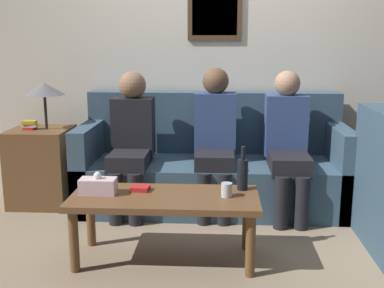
{
  "coord_description": "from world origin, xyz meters",
  "views": [
    {
      "loc": [
        0.05,
        -3.49,
        1.4
      ],
      "look_at": [
        -0.15,
        -0.07,
        0.66
      ],
      "focal_mm": 45.0,
      "sensor_mm": 36.0,
      "label": 1
    }
  ],
  "objects_px": {
    "couch_main": "(213,168)",
    "coffee_table": "(165,205)",
    "drinking_glass": "(227,190)",
    "wine_bottle": "(243,173)",
    "person_left": "(131,137)",
    "person_right": "(287,139)",
    "person_middle": "(215,136)"
  },
  "relations": [
    {
      "from": "couch_main",
      "to": "wine_bottle",
      "type": "bearing_deg",
      "value": -77.85
    },
    {
      "from": "coffee_table",
      "to": "couch_main",
      "type": "bearing_deg",
      "value": 75.39
    },
    {
      "from": "wine_bottle",
      "to": "coffee_table",
      "type": "bearing_deg",
      "value": -163.06
    },
    {
      "from": "coffee_table",
      "to": "drinking_glass",
      "type": "relative_size",
      "value": 13.48
    },
    {
      "from": "drinking_glass",
      "to": "coffee_table",
      "type": "bearing_deg",
      "value": -179.93
    },
    {
      "from": "drinking_glass",
      "to": "wine_bottle",
      "type": "bearing_deg",
      "value": 55.27
    },
    {
      "from": "wine_bottle",
      "to": "person_left",
      "type": "xyz_separation_m",
      "value": [
        -0.87,
        0.76,
        0.08
      ]
    },
    {
      "from": "wine_bottle",
      "to": "person_middle",
      "type": "bearing_deg",
      "value": 103.26
    },
    {
      "from": "couch_main",
      "to": "person_middle",
      "type": "distance_m",
      "value": 0.35
    },
    {
      "from": "person_right",
      "to": "drinking_glass",
      "type": "bearing_deg",
      "value": -118.09
    },
    {
      "from": "couch_main",
      "to": "coffee_table",
      "type": "relative_size",
      "value": 1.87
    },
    {
      "from": "person_left",
      "to": "person_middle",
      "type": "distance_m",
      "value": 0.68
    },
    {
      "from": "person_left",
      "to": "person_right",
      "type": "height_order",
      "value": "person_right"
    },
    {
      "from": "person_left",
      "to": "person_middle",
      "type": "height_order",
      "value": "person_middle"
    },
    {
      "from": "wine_bottle",
      "to": "drinking_glass",
      "type": "bearing_deg",
      "value": -124.73
    },
    {
      "from": "drinking_glass",
      "to": "person_middle",
      "type": "distance_m",
      "value": 0.97
    },
    {
      "from": "couch_main",
      "to": "person_right",
      "type": "bearing_deg",
      "value": -16.76
    },
    {
      "from": "coffee_table",
      "to": "person_right",
      "type": "distance_m",
      "value": 1.31
    },
    {
      "from": "wine_bottle",
      "to": "person_left",
      "type": "height_order",
      "value": "person_left"
    },
    {
      "from": "couch_main",
      "to": "drinking_glass",
      "type": "relative_size",
      "value": 25.16
    },
    {
      "from": "drinking_glass",
      "to": "person_left",
      "type": "distance_m",
      "value": 1.2
    },
    {
      "from": "couch_main",
      "to": "drinking_glass",
      "type": "xyz_separation_m",
      "value": [
        0.1,
        -1.11,
        0.16
      ]
    },
    {
      "from": "coffee_table",
      "to": "person_right",
      "type": "bearing_deg",
      "value": 46.34
    },
    {
      "from": "wine_bottle",
      "to": "person_left",
      "type": "distance_m",
      "value": 1.16
    },
    {
      "from": "person_left",
      "to": "wine_bottle",
      "type": "bearing_deg",
      "value": -41.12
    },
    {
      "from": "person_middle",
      "to": "person_right",
      "type": "xyz_separation_m",
      "value": [
        0.58,
        -0.02,
        -0.02
      ]
    },
    {
      "from": "wine_bottle",
      "to": "drinking_glass",
      "type": "height_order",
      "value": "wine_bottle"
    },
    {
      "from": "coffee_table",
      "to": "person_left",
      "type": "bearing_deg",
      "value": 112.24
    },
    {
      "from": "wine_bottle",
      "to": "person_middle",
      "type": "height_order",
      "value": "person_middle"
    },
    {
      "from": "couch_main",
      "to": "person_left",
      "type": "xyz_separation_m",
      "value": [
        -0.66,
        -0.2,
        0.3
      ]
    },
    {
      "from": "coffee_table",
      "to": "person_left",
      "type": "distance_m",
      "value": 1.02
    },
    {
      "from": "couch_main",
      "to": "drinking_glass",
      "type": "distance_m",
      "value": 1.13
    }
  ]
}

